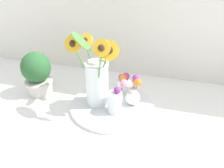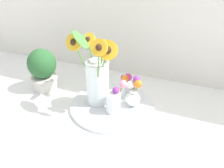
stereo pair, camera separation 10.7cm
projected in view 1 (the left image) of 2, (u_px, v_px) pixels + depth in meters
The scene contains 7 objects.
ground_plane at pixel (106, 111), 1.11m from camera, with size 6.00×6.00×0.00m, color white.
serving_tray at pixel (112, 105), 1.13m from camera, with size 0.43×0.43×0.02m.
mason_jar_sunflowers at pixel (96, 77), 1.06m from camera, with size 0.27×0.22×0.39m.
vase_small_center at pixel (116, 99), 1.04m from camera, with size 0.09×0.10×0.16m.
vase_bulb_right at pixel (133, 93), 1.10m from camera, with size 0.08×0.08×0.16m.
vase_small_back at pixel (123, 84), 1.18m from camera, with size 0.06×0.07×0.13m.
potted_plant at pixel (37, 73), 1.20m from camera, with size 0.16×0.16×0.24m.
Camera 1 is at (0.26, -0.85, 0.67)m, focal length 35.00 mm.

